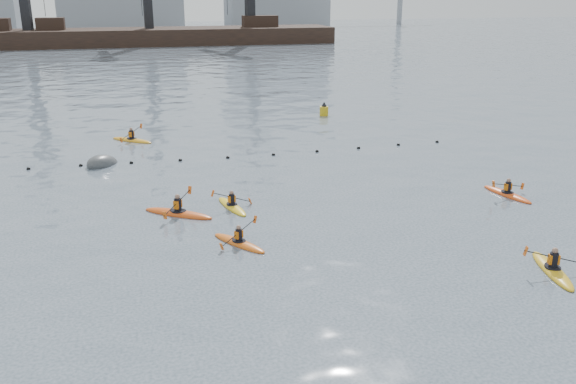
# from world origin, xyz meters

# --- Properties ---
(ground) EXTENTS (400.00, 400.00, 0.00)m
(ground) POSITION_xyz_m (0.00, 0.00, 0.00)
(ground) COLOR #34434C
(ground) RESTS_ON ground
(float_line) EXTENTS (33.24, 0.73, 0.24)m
(float_line) POSITION_xyz_m (-0.50, 22.53, 0.03)
(float_line) COLOR black
(float_line) RESTS_ON ground
(barge_pier) EXTENTS (72.00, 19.30, 29.50)m
(barge_pier) POSITION_xyz_m (-0.22, 110.00, 1.89)
(barge_pier) COLOR black
(barge_pier) RESTS_ON ground
(kayaker_0) EXTENTS (2.16, 2.89, 1.12)m
(kayaker_0) POSITION_xyz_m (-0.78, 8.42, 0.09)
(kayaker_0) COLOR #D85C14
(kayaker_0) RESTS_ON ground
(kayaker_1) EXTENTS (2.33, 3.57, 1.17)m
(kayaker_1) POSITION_xyz_m (10.36, 2.78, 0.11)
(kayaker_1) COLOR gold
(kayaker_1) RESTS_ON ground
(kayaker_2) EXTENTS (3.40, 2.74, 1.22)m
(kayaker_2) POSITION_xyz_m (-2.96, 12.67, 0.11)
(kayaker_2) COLOR #D44B14
(kayaker_2) RESTS_ON ground
(kayaker_3) EXTENTS (2.11, 3.16, 1.17)m
(kayaker_3) POSITION_xyz_m (-0.30, 13.04, 0.09)
(kayaker_3) COLOR yellow
(kayaker_3) RESTS_ON ground
(kayaker_4) EXTENTS (2.20, 3.35, 1.08)m
(kayaker_4) POSITION_xyz_m (14.00, 11.24, 0.10)
(kayaker_4) COLOR #DC4914
(kayaker_4) RESTS_ON ground
(kayaker_5) EXTENTS (3.06, 2.79, 1.19)m
(kayaker_5) POSITION_xyz_m (-4.87, 28.63, 0.11)
(kayaker_5) COLOR orange
(kayaker_5) RESTS_ON ground
(mooring_buoy) EXTENTS (2.73, 3.01, 1.72)m
(mooring_buoy) POSITION_xyz_m (-6.72, 22.77, 0.00)
(mooring_buoy) COLOR #3C3E41
(mooring_buoy) RESTS_ON ground
(nav_buoy) EXTENTS (0.74, 0.74, 1.34)m
(nav_buoy) POSITION_xyz_m (11.23, 34.00, 0.41)
(nav_buoy) COLOR #C59613
(nav_buoy) RESTS_ON ground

